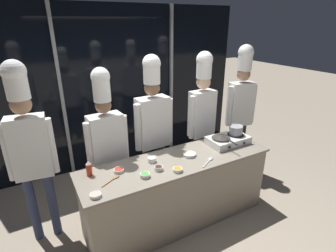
# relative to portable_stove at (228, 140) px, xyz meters

# --- Properties ---
(ground_plane) EXTENTS (24.00, 24.00, 0.00)m
(ground_plane) POSITION_rel_portable_stove_xyz_m (-0.82, -0.06, -0.94)
(ground_plane) COLOR gray
(window_wall_back) EXTENTS (4.57, 0.09, 2.70)m
(window_wall_back) POSITION_rel_portable_stove_xyz_m (-0.82, 1.85, 0.41)
(window_wall_back) COLOR black
(window_wall_back) RESTS_ON ground_plane
(demo_counter) EXTENTS (2.38, 0.67, 0.89)m
(demo_counter) POSITION_rel_portable_stove_xyz_m (-0.82, -0.06, -0.49)
(demo_counter) COLOR gray
(demo_counter) RESTS_ON ground_plane
(portable_stove) EXTENTS (0.55, 0.35, 0.11)m
(portable_stove) POSITION_rel_portable_stove_xyz_m (0.00, 0.00, 0.00)
(portable_stove) COLOR silver
(portable_stove) RESTS_ON demo_counter
(frying_pan) EXTENTS (0.25, 0.43, 0.04)m
(frying_pan) POSITION_rel_portable_stove_xyz_m (-0.13, -0.01, 0.08)
(frying_pan) COLOR #38332D
(frying_pan) RESTS_ON portable_stove
(stock_pot) EXTENTS (0.21, 0.18, 0.12)m
(stock_pot) POSITION_rel_portable_stove_xyz_m (0.13, 0.00, 0.12)
(stock_pot) COLOR #93969B
(stock_pot) RESTS_ON portable_stove
(squeeze_bottle_chili) EXTENTS (0.06, 0.06, 0.18)m
(squeeze_bottle_chili) POSITION_rel_portable_stove_xyz_m (-1.83, 0.12, 0.03)
(squeeze_bottle_chili) COLOR red
(squeeze_bottle_chili) RESTS_ON demo_counter
(prep_bowl_bean_sprouts) EXTENTS (0.10, 0.10, 0.06)m
(prep_bowl_bean_sprouts) POSITION_rel_portable_stove_xyz_m (-1.12, 0.05, -0.02)
(prep_bowl_bean_sprouts) COLOR white
(prep_bowl_bean_sprouts) RESTS_ON demo_counter
(prep_bowl_noodles) EXTENTS (0.16, 0.16, 0.04)m
(prep_bowl_noodles) POSITION_rel_portable_stove_xyz_m (-0.65, -0.04, -0.03)
(prep_bowl_noodles) COLOR white
(prep_bowl_noodles) RESTS_ON demo_counter
(prep_bowl_carrots) EXTENTS (0.11, 0.11, 0.04)m
(prep_bowl_carrots) POSITION_rel_portable_stove_xyz_m (-0.96, -0.27, -0.03)
(prep_bowl_carrots) COLOR white
(prep_bowl_carrots) RESTS_ON demo_counter
(prep_bowl_scallions) EXTENTS (0.11, 0.11, 0.05)m
(prep_bowl_scallions) POSITION_rel_portable_stove_xyz_m (-1.32, -0.20, -0.03)
(prep_bowl_scallions) COLOR white
(prep_bowl_scallions) RESTS_ON demo_counter
(prep_bowl_soy_glaze) EXTENTS (0.10, 0.10, 0.05)m
(prep_bowl_soy_glaze) POSITION_rel_portable_stove_xyz_m (-1.13, -0.15, -0.03)
(prep_bowl_soy_glaze) COLOR white
(prep_bowl_soy_glaze) RESTS_ON demo_counter
(prep_bowl_chili_flakes) EXTENTS (0.12, 0.12, 0.04)m
(prep_bowl_chili_flakes) POSITION_rel_portable_stove_xyz_m (-1.53, 0.04, -0.03)
(prep_bowl_chili_flakes) COLOR white
(prep_bowl_chili_flakes) RESTS_ON demo_counter
(prep_bowl_shrimp) EXTENTS (0.11, 0.11, 0.04)m
(prep_bowl_shrimp) POSITION_rel_portable_stove_xyz_m (-1.87, -0.28, -0.03)
(prep_bowl_shrimp) COLOR white
(prep_bowl_shrimp) RESTS_ON demo_counter
(serving_spoon_slotted) EXTENTS (0.24, 0.16, 0.02)m
(serving_spoon_slotted) POSITION_rel_portable_stove_xyz_m (-1.62, -0.07, -0.05)
(serving_spoon_slotted) COLOR olive
(serving_spoon_slotted) RESTS_ON demo_counter
(serving_spoon_solid) EXTENTS (0.25, 0.17, 0.02)m
(serving_spoon_solid) POSITION_rel_portable_stove_xyz_m (-0.50, -0.25, -0.05)
(serving_spoon_solid) COLOR #B2B5BA
(serving_spoon_solid) RESTS_ON demo_counter
(chef_head) EXTENTS (0.50, 0.24, 2.10)m
(chef_head) POSITION_rel_portable_stove_xyz_m (-2.33, 0.47, 0.34)
(chef_head) COLOR #2D3856
(chef_head) RESTS_ON ground_plane
(chef_sous) EXTENTS (0.53, 0.24, 1.97)m
(chef_sous) POSITION_rel_portable_stove_xyz_m (-1.52, 0.46, 0.20)
(chef_sous) COLOR #232326
(chef_sous) RESTS_ON ground_plane
(chef_line) EXTENTS (0.56, 0.24, 2.06)m
(chef_line) POSITION_rel_portable_stove_xyz_m (-0.86, 0.52, 0.27)
(chef_line) COLOR #4C4C51
(chef_line) RESTS_ON ground_plane
(chef_pastry) EXTENTS (0.49, 0.23, 2.06)m
(chef_pastry) POSITION_rel_portable_stove_xyz_m (-0.09, 0.49, 0.32)
(chef_pastry) COLOR #232326
(chef_pastry) RESTS_ON ground_plane
(chef_apprentice) EXTENTS (0.50, 0.26, 2.11)m
(chef_apprentice) POSITION_rel_portable_stove_xyz_m (0.69, 0.53, 0.34)
(chef_apprentice) COLOR #232326
(chef_apprentice) RESTS_ON ground_plane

